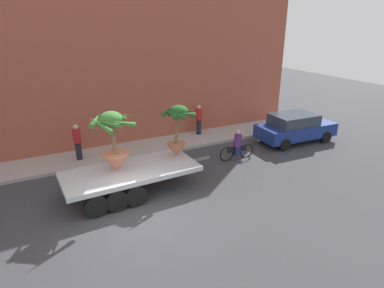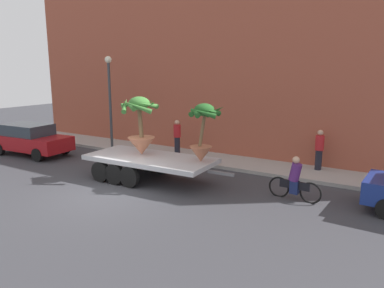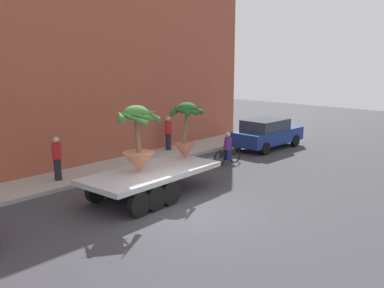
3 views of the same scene
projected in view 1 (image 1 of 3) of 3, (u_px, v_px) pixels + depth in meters
The scene contains 10 objects.
ground_plane at pixel (143, 220), 11.05m from camera, with size 60.00×60.00×0.00m, color #38383D.
sidewalk at pixel (102, 156), 16.10m from camera, with size 24.00×2.20×0.15m, color #A39E99.
building_facade at pixel (85, 57), 15.90m from camera, with size 24.00×1.20×9.24m, color #9E4C38.
flatbed_trailer at pixel (125, 176), 12.49m from camera, with size 6.15×2.46×0.98m.
potted_palm_rear at pixel (114, 144), 11.99m from camera, with size 1.69×1.71×2.32m.
potted_palm_middle at pixel (178, 130), 13.34m from camera, with size 1.42×1.45×2.17m.
cyclist at pixel (237, 146), 15.66m from camera, with size 1.84×0.37×1.54m.
parked_car at pixel (295, 127), 17.87m from camera, with size 4.38×2.08×1.58m.
pedestrian_near_gate at pixel (77, 141), 15.19m from camera, with size 0.36×0.36×1.71m.
pedestrian_far_left at pixel (199, 119), 18.61m from camera, with size 0.36×0.36×1.71m.
Camera 1 is at (-2.81, -9.13, 6.34)m, focal length 30.71 mm.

